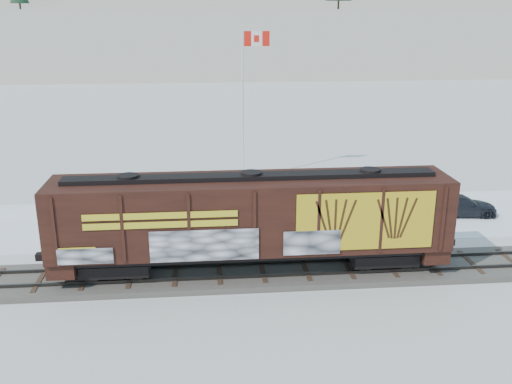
{
  "coord_description": "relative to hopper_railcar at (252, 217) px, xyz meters",
  "views": [
    {
      "loc": [
        -4.51,
        -23.87,
        11.72
      ],
      "look_at": [
        -2.03,
        3.0,
        3.14
      ],
      "focal_mm": 40.0,
      "sensor_mm": 36.0,
      "label": 1
    }
  ],
  "objects": [
    {
      "name": "rail_track",
      "position": [
        2.5,
        0.01,
        -2.78
      ],
      "size": [
        50.0,
        3.4,
        0.43
      ],
      "color": "#59544C",
      "rests_on": "ground"
    },
    {
      "name": "car_dark",
      "position": [
        13.14,
        7.09,
        -2.28
      ],
      "size": [
        4.38,
        2.12,
        1.23
      ],
      "primitive_type": "imported",
      "rotation": [
        0.0,
        0.0,
        1.48
      ],
      "color": "black",
      "rests_on": "parking_strip"
    },
    {
      "name": "ground",
      "position": [
        2.5,
        0.01,
        -2.93
      ],
      "size": [
        500.0,
        500.0,
        0.0
      ],
      "primitive_type": "plane",
      "color": "white",
      "rests_on": "ground"
    },
    {
      "name": "parking_strip",
      "position": [
        2.5,
        7.51,
        -2.91
      ],
      "size": [
        40.0,
        8.0,
        0.03
      ],
      "primitive_type": "cube",
      "color": "white",
      "rests_on": "ground"
    },
    {
      "name": "flagpole",
      "position": [
        0.86,
        15.82,
        0.94
      ],
      "size": [
        2.3,
        0.9,
        10.64
      ],
      "color": "silver",
      "rests_on": "ground"
    },
    {
      "name": "hopper_railcar",
      "position": [
        0.0,
        0.0,
        0.0
      ],
      "size": [
        17.7,
        3.06,
        4.49
      ],
      "color": "black",
      "rests_on": "rail_track"
    },
    {
      "name": "car_white",
      "position": [
        -1.77,
        6.8,
        -2.21
      ],
      "size": [
        4.41,
        2.24,
        1.39
      ],
      "primitive_type": "imported",
      "rotation": [
        0.0,
        0.0,
        1.76
      ],
      "color": "white",
      "rests_on": "parking_strip"
    },
    {
      "name": "car_silver",
      "position": [
        -1.55,
        7.44,
        -2.22
      ],
      "size": [
        4.3,
        3.0,
        1.36
      ],
      "primitive_type": "imported",
      "rotation": [
        0.0,
        0.0,
        1.18
      ],
      "color": "silver",
      "rests_on": "parking_strip"
    },
    {
      "name": "hillside",
      "position": [
        2.45,
        139.8,
        11.45
      ],
      "size": [
        360.0,
        110.0,
        93.0
      ],
      "color": "white",
      "rests_on": "ground"
    }
  ]
}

